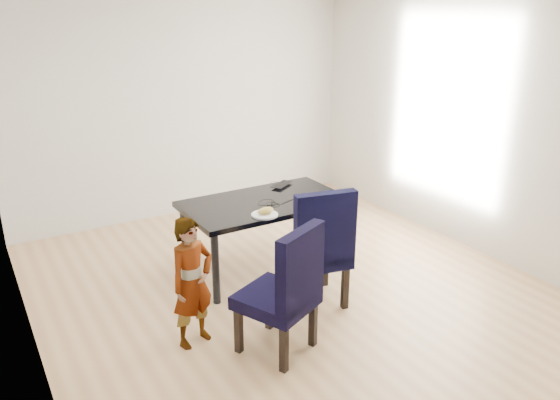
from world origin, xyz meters
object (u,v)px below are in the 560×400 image
child (192,282)px  laptop (278,184)px  dining_table (265,235)px  chair_right (314,244)px  chair_left (276,288)px  plate (265,215)px

child → laptop: (1.50, 1.18, 0.22)m
dining_table → chair_right: chair_right is taller
chair_right → child: (-1.20, -0.06, -0.03)m
child → laptop: 1.92m
child → laptop: bearing=21.6°
chair_left → laptop: 1.89m
chair_left → child: 0.66m
dining_table → child: size_ratio=1.49×
chair_right → child: 1.20m
dining_table → plate: bearing=-119.2°
dining_table → child: bearing=-143.4°
chair_right → laptop: (0.30, 1.12, 0.20)m
chair_right → plate: size_ratio=4.53×
dining_table → laptop: 0.63m
chair_left → laptop: (0.98, 1.60, 0.22)m
chair_right → plate: 0.54m
chair_left → chair_right: bearing=10.9°
child → chair_right: bearing=-13.9°
chair_left → plate: chair_left is taller
chair_left → laptop: bearing=34.4°
chair_left → plate: (0.42, 0.91, 0.22)m
dining_table → chair_left: 1.41m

